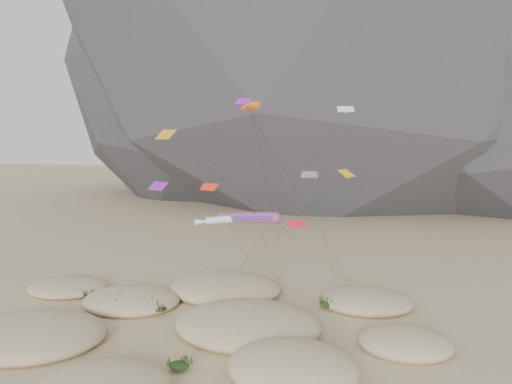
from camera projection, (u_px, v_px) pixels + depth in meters
ground at (212, 341)px, 50.18m from camera, size 500.00×500.00×0.00m
dunes at (199, 320)px, 53.83m from camera, size 52.51×37.63×3.67m
dune_grass at (215, 318)px, 54.09m from camera, size 42.52×29.30×1.58m
kite_stakes at (281, 275)px, 73.07m from camera, size 22.06×4.83×0.30m
rainbow_tube_kite at (251, 217)px, 56.75m from camera, size 8.38×16.89×12.26m
white_tube_kite at (225, 219)px, 58.26m from camera, size 6.66×16.41×11.44m
orange_parafoil at (251, 108)px, 62.52m from camera, size 3.56×14.13×24.70m
multi_parafoil at (310, 177)px, 56.79m from camera, size 2.76×17.53×16.48m
delta_kites at (243, 163)px, 58.49m from camera, size 24.67×22.78×24.93m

